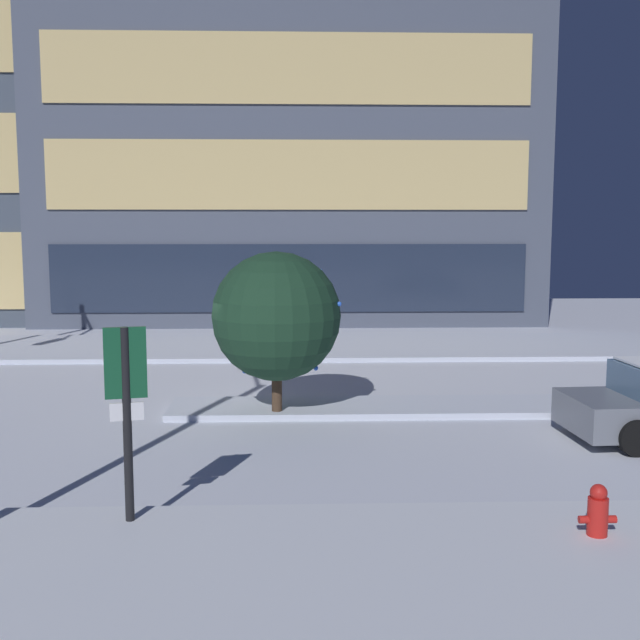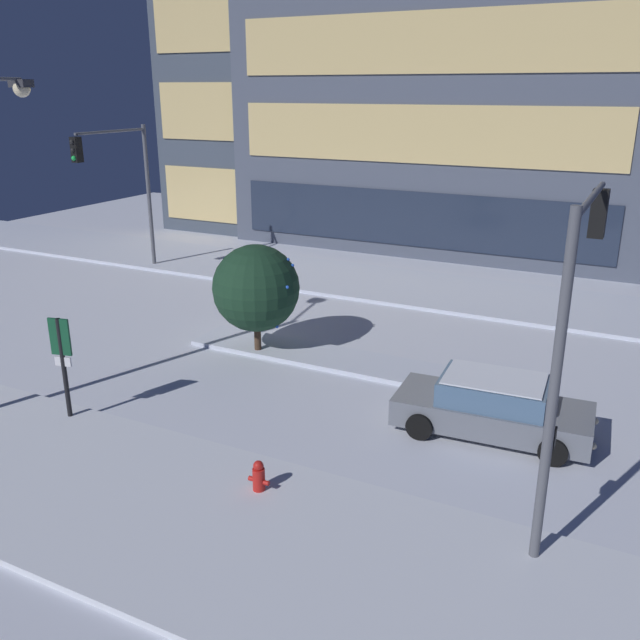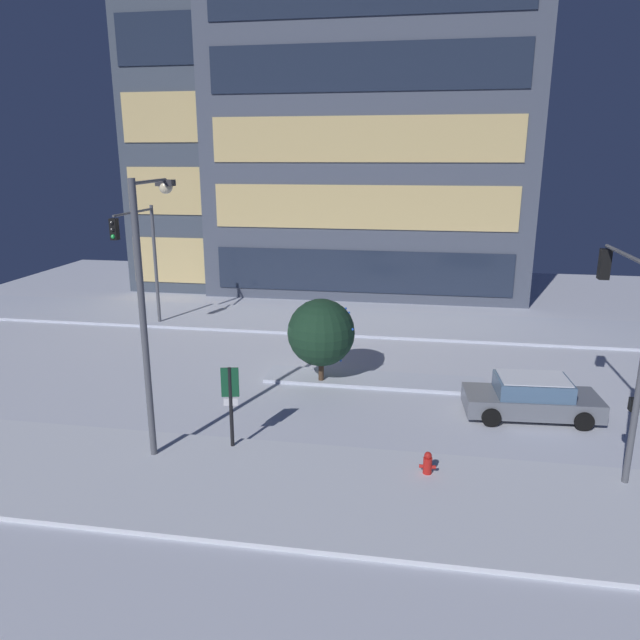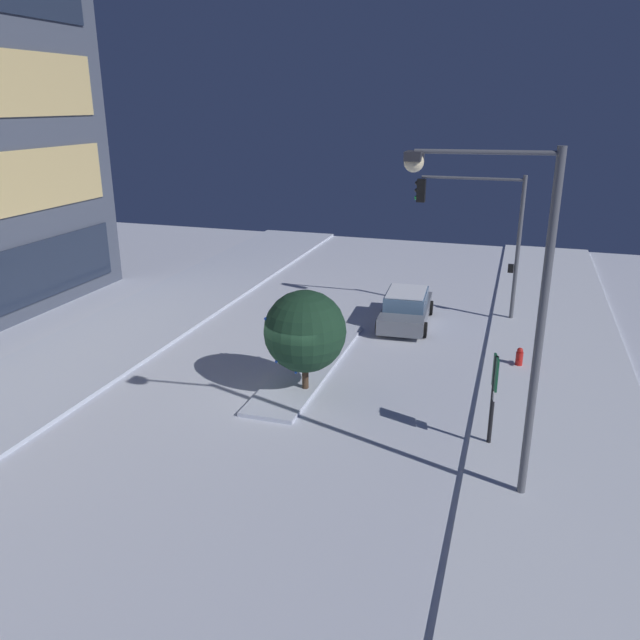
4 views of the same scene
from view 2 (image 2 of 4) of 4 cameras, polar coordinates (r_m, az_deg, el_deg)
The scene contains 11 objects.
ground at distance 22.42m, azimuth -5.42°, elevation -2.23°, with size 52.00×52.00×0.00m, color silver.
curb_strip_near at distance 16.44m, azimuth -21.96°, elevation -11.67°, with size 52.00×5.20×0.14m, color silver.
curb_strip_far at distance 29.73m, azimuth 3.46°, elevation 3.30°, with size 52.00×5.20×0.14m, color silver.
median_strip at distance 21.29m, azimuth 0.40°, elevation -3.12°, with size 9.00×1.80×0.14m, color silver.
office_tower_secondary at distance 43.17m, azimuth -3.43°, elevation 20.34°, with size 10.42×10.93×18.29m.
car_near at distance 17.13m, azimuth 14.32°, elevation -7.12°, with size 4.86×2.35×1.49m.
traffic_light_corner_far_left at distance 31.38m, azimuth -16.43°, elevation 11.76°, with size 0.32×4.46×6.54m.
traffic_light_corner_near_right at distance 13.07m, azimuth 20.72°, elevation 1.38°, with size 0.32×4.69×6.41m.
fire_hydrant at distance 14.46m, azimuth -5.18°, elevation -13.20°, with size 0.48×0.26×0.81m.
parking_info_sign at distance 17.96m, azimuth -20.88°, elevation -2.89°, with size 0.55×0.18×2.76m.
decorated_tree_median at distance 21.15m, azimuth -5.41°, elevation 2.68°, with size 2.73×2.73×3.54m.
Camera 2 is at (11.24, -17.64, 8.06)m, focal length 37.97 mm.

